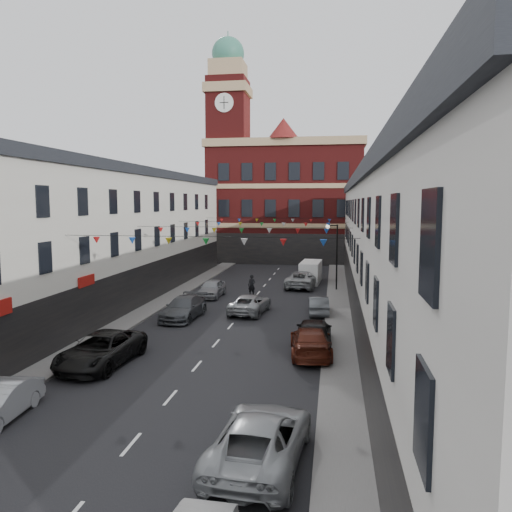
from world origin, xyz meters
The scene contains 20 objects.
ground centered at (0.00, 0.00, 0.00)m, with size 160.00×160.00×0.00m, color black.
pavement_left centered at (-6.90, 2.00, 0.07)m, with size 1.80×64.00×0.15m, color #605E5B.
pavement_right centered at (6.90, 2.00, 0.07)m, with size 1.80×64.00×0.15m, color #605E5B.
terrace_left centered at (-11.78, 1.00, 5.35)m, with size 8.40×56.00×10.70m.
terrace_right centered at (11.78, 1.00, 4.85)m, with size 8.40×56.00×9.70m.
civic_building centered at (0.00, 37.95, 8.14)m, with size 20.60×13.30×18.50m.
clock_tower centered at (-7.50, 35.00, 14.93)m, with size 5.60×5.60×30.00m.
distant_hill centered at (-4.00, 62.00, 5.00)m, with size 40.00×14.00×10.00m, color #315226.
street_lamp centered at (6.55, 14.00, 3.90)m, with size 1.10×0.36×6.00m.
car_left_c centered at (-4.65, -8.59, 0.79)m, with size 2.62×5.68×1.58m, color black.
car_left_d centered at (-3.60, 1.53, 0.75)m, with size 2.10×5.17×1.50m, color #42454A.
car_left_e centered at (-3.60, 9.50, 0.74)m, with size 1.75×4.35×1.48m, color #92959A.
car_right_b centered at (4.39, -16.46, 0.78)m, with size 2.60×5.64×1.57m, color gray.
car_right_c centered at (5.40, -5.41, 0.74)m, with size 2.07×5.08×1.48m, color #541D10.
car_right_d centered at (5.50, -3.90, 0.83)m, with size 1.95×4.85×1.65m, color black.
car_right_e centered at (5.50, 4.40, 0.65)m, with size 1.37×3.92×1.29m, color #565A5E.
car_right_f centered at (3.60, 15.33, 0.78)m, with size 2.60×5.65×1.57m, color #9C9FA0.
moving_car centered at (0.61, 3.92, 0.69)m, with size 2.28×4.94×1.37m, color #9C9FA2.
white_van centered at (4.29, 18.41, 1.05)m, with size 1.83×4.77×2.11m, color white.
pedestrian centered at (-0.34, 10.45, 0.92)m, with size 0.67×0.44×1.84m, color black.
Camera 1 is at (6.51, -30.87, 7.97)m, focal length 35.00 mm.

